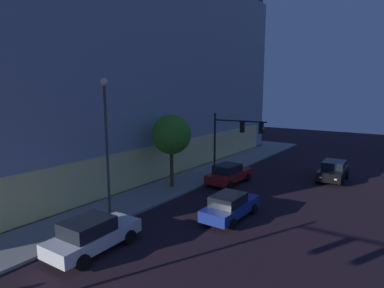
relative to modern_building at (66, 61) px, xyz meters
name	(u,v)px	position (x,y,z in m)	size (l,w,h in m)	color
modern_building	(66,61)	(0.00, 0.00, 0.00)	(40.27, 31.03, 22.02)	#4C4C51
traffic_light_far_corner	(234,134)	(2.23, -20.24, -6.93)	(0.58, 4.75, 5.54)	black
street_lamp_sidewalk	(106,131)	(-9.49, -17.85, -5.67)	(0.44, 0.44, 8.17)	#434343
sidewalk_tree	(171,135)	(-2.91, -17.49, -6.66)	(3.07, 3.07, 5.68)	#4D3A1E
car_white	(92,234)	(-12.95, -20.72, -10.08)	(4.70, 2.29, 1.67)	silver
car_blue	(230,206)	(-5.63, -24.16, -10.15)	(4.61, 1.98, 1.56)	navy
car_red	(229,174)	(0.81, -20.56, -10.10)	(4.79, 2.25, 1.66)	maroon
car_black	(333,171)	(6.83, -27.40, -10.08)	(4.45, 2.26, 1.64)	black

